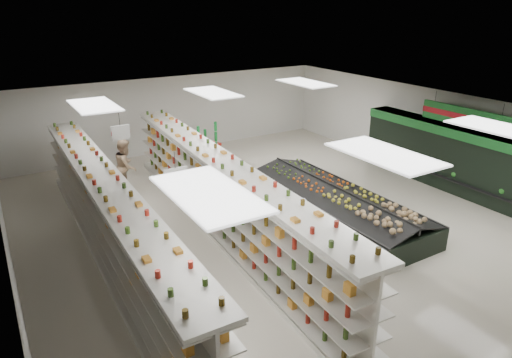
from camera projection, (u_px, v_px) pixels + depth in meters
floor at (275, 219)px, 13.73m from camera, size 16.00×16.00×0.00m
ceiling at (277, 114)px, 12.57m from camera, size 14.00×16.00×0.02m
wall_back at (173, 114)px, 19.53m from camera, size 14.00×0.02×3.20m
wall_left at (4, 226)px, 9.77m from camera, size 0.02×16.00×3.20m
wall_right at (437, 135)px, 16.53m from camera, size 0.02×16.00×3.20m
produce_wall_case at (463, 157)px, 15.24m from camera, size 0.93×8.00×2.20m
aisle_sign_near at (176, 177)px, 9.30m from camera, size 0.52×0.06×0.75m
aisle_sign_far at (121, 132)px, 12.49m from camera, size 0.52×0.06×0.75m
hortifruti_banner at (465, 117)px, 14.59m from camera, size 0.12×3.20×0.95m
gondola_left at (109, 222)px, 11.30m from camera, size 1.10×12.42×2.15m
gondola_center at (220, 198)px, 12.68m from camera, size 1.56×12.60×2.18m
produce_island at (335, 202)px, 13.82m from camera, size 2.34×6.40×0.95m
soda_endcap at (202, 148)px, 17.80m from camera, size 1.47×1.21×1.62m
shopper_main at (297, 232)px, 10.97m from camera, size 0.79×0.71×1.82m
shopper_background at (126, 166)px, 15.32m from camera, size 0.93×1.07×1.88m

